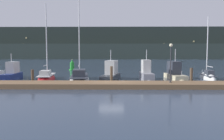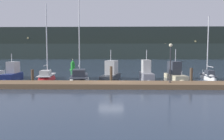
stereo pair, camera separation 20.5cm
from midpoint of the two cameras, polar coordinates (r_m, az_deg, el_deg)
The scene contains 15 objects.
ground_plane at distance 22.16m, azimuth 0.03°, elevation -3.85°, with size 400.00×400.00×0.00m, color #2D3D51.
dock at distance 20.55m, azimuth -0.07°, elevation -3.87°, with size 38.74×2.80×0.45m, color brown.
mooring_pile_1 at distance 23.71m, azimuth -19.82°, elevation -1.71°, with size 0.28×0.28×1.53m, color #4C3D2D.
mooring_pile_2 at distance 22.10m, azimuth 0.03°, elevation -1.43°, with size 0.28×0.28×1.87m, color #4C3D2D.
mooring_pile_3 at distance 23.35m, azimuth 20.20°, elevation -1.58°, with size 0.28×0.28×1.71m, color #4C3D2D.
motorboat_berth_2 at distance 28.95m, azimuth -24.43°, elevation -1.56°, with size 1.70×4.61×3.77m.
sailboat_berth_3 at distance 27.55m, azimuth -16.46°, elevation -2.17°, with size 2.62×6.25×9.88m.
sailboat_berth_4 at distance 25.87m, azimuth -8.27°, elevation -2.40°, with size 3.38×8.42×11.27m.
motorboat_berth_5 at distance 26.43m, azimuth -0.08°, elevation -1.57°, with size 2.74×5.72×4.12m.
motorboat_berth_6 at distance 26.43m, azimuth 9.18°, elevation -1.60°, with size 1.42×4.55×4.20m.
motorboat_berth_7 at distance 28.14m, azimuth 16.34°, elevation -1.41°, with size 2.04×5.16×4.16m.
sailboat_berth_8 at distance 29.49m, azimuth 23.94°, elevation -1.97°, with size 1.89×5.40×8.56m.
channel_buoy at distance 41.89m, azimuth -10.07°, elevation 1.05°, with size 1.14×1.14×2.07m.
dock_lamppost at distance 21.02m, azimuth 15.30°, elevation 3.50°, with size 0.32×0.32×3.63m.
hillside_backdrop at distance 128.90m, azimuth 0.56°, elevation 6.65°, with size 240.00×23.00×17.88m.
Camera 2 is at (0.61, -21.92, 3.18)m, focal length 35.00 mm.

